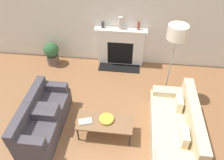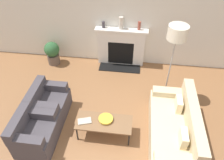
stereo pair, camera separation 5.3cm
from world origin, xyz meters
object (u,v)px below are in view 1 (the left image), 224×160
at_px(armchair_far, 49,104).
at_px(floor_lamp, 176,38).
at_px(bowl, 107,119).
at_px(couch, 175,127).
at_px(mantel_vase_left, 103,25).
at_px(potted_plant, 52,53).
at_px(book, 85,121).
at_px(armchair_near, 35,135).
at_px(coffee_table, 105,123).
at_px(mantel_vase_center_left, 120,23).
at_px(mantel_vase_center_right, 139,26).
at_px(fireplace, 120,47).

height_order(armchair_far, floor_lamp, floor_lamp).
distance_m(armchair_far, bowl, 1.42).
relative_size(couch, mantel_vase_left, 10.91).
xyz_separation_m(floor_lamp, mantel_vase_left, (-1.74, 1.29, -0.45)).
bearing_deg(potted_plant, bowl, -49.87).
bearing_deg(book, armchair_far, 135.50).
bearing_deg(armchair_near, coffee_table, -73.32).
distance_m(bowl, mantel_vase_center_left, 2.71).
relative_size(armchair_far, book, 2.70).
relative_size(floor_lamp, mantel_vase_center_right, 8.48).
height_order(fireplace, book, fireplace).
distance_m(book, potted_plant, 2.82).
height_order(coffee_table, mantel_vase_center_right, mantel_vase_center_right).
bearing_deg(potted_plant, armchair_far, -73.48).
distance_m(fireplace, floor_lamp, 2.10).
bearing_deg(armchair_near, potted_plant, 11.68).
xyz_separation_m(floor_lamp, mantel_vase_center_left, (-1.26, 1.29, -0.37)).
bearing_deg(floor_lamp, book, -141.39).
distance_m(mantel_vase_center_right, potted_plant, 2.62).
bearing_deg(armchair_far, bowl, -105.41).
relative_size(coffee_table, mantel_vase_left, 6.66).
relative_size(mantel_vase_center_left, mantel_vase_center_right, 1.45).
height_order(armchair_near, bowl, armchair_near).
relative_size(bowl, potted_plant, 0.42).
bearing_deg(couch, book, -85.57).
height_order(couch, mantel_vase_center_right, mantel_vase_center_right).
bearing_deg(potted_plant, couch, -33.91).
bearing_deg(mantel_vase_center_left, mantel_vase_left, 180.00).
bearing_deg(book, fireplace, 61.69).
height_order(couch, armchair_far, couch).
xyz_separation_m(mantel_vase_center_left, potted_plant, (-1.97, -0.28, -0.92)).
height_order(armchair_near, coffee_table, armchair_near).
distance_m(armchair_near, coffee_table, 1.40).
distance_m(armchair_far, book, 1.06).
relative_size(armchair_near, bowl, 2.81).
relative_size(floor_lamp, mantel_vase_center_left, 5.84).
bearing_deg(couch, potted_plant, -123.91).
xyz_separation_m(armchair_near, mantel_vase_center_right, (1.89, 3.03, 0.93)).
height_order(bowl, book, bowl).
relative_size(couch, armchair_far, 2.24).
relative_size(fireplace, mantel_vase_center_right, 6.31).
height_order(bowl, mantel_vase_left, mantel_vase_left).
bearing_deg(mantel_vase_left, couch, -53.86).
bearing_deg(coffee_table, potted_plant, 129.05).
bearing_deg(floor_lamp, coffee_table, -134.83).
relative_size(armchair_far, coffee_table, 0.73).
distance_m(coffee_table, bowl, 0.09).
height_order(fireplace, bowl, fireplace).
relative_size(armchair_near, mantel_vase_center_right, 3.63).
bearing_deg(armchair_far, potted_plant, 16.52).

